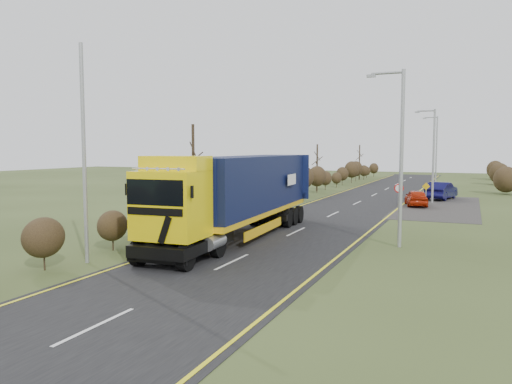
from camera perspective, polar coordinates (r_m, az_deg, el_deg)
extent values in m
plane|color=#32401B|center=(24.02, 1.49, -6.07)|extent=(160.00, 160.00, 0.00)
cube|color=black|center=(33.38, 7.93, -2.97)|extent=(8.00, 120.00, 0.02)
cube|color=#2B2926|center=(42.19, 20.16, -1.57)|extent=(6.00, 18.00, 0.02)
cube|color=yellow|center=(34.54, 2.00, -2.62)|extent=(0.12, 116.00, 0.01)
cube|color=yellow|center=(32.60, 14.21, -3.23)|extent=(0.12, 116.00, 0.01)
cube|color=silver|center=(13.99, -17.81, -14.35)|extent=(0.12, 3.00, 0.01)
cube|color=silver|center=(20.44, -2.74, -7.95)|extent=(0.12, 3.00, 0.01)
cube|color=silver|center=(27.71, 4.59, -4.53)|extent=(0.12, 3.00, 0.01)
cube|color=silver|center=(35.29, 8.80, -2.52)|extent=(0.12, 3.00, 0.01)
cube|color=silver|center=(43.03, 11.49, -1.21)|extent=(0.12, 3.00, 0.01)
cube|color=silver|center=(50.85, 13.36, -0.30)|extent=(0.12, 3.00, 0.01)
cube|color=silver|center=(58.72, 14.73, 0.36)|extent=(0.12, 3.00, 0.01)
cube|color=silver|center=(66.61, 15.78, 0.87)|extent=(0.12, 3.00, 0.01)
cube|color=silver|center=(74.53, 16.60, 1.27)|extent=(0.12, 3.00, 0.01)
cube|color=silver|center=(82.47, 17.27, 1.59)|extent=(0.12, 3.00, 0.01)
ellipsoid|color=black|center=(20.53, -23.12, -4.80)|extent=(1.34, 1.74, 1.54)
ellipsoid|color=black|center=(23.47, -16.08, -3.71)|extent=(1.21, 1.57, 1.39)
ellipsoid|color=black|center=(26.59, -10.59, -1.83)|extent=(1.58, 2.06, 1.82)
ellipsoid|color=black|center=(29.92, -6.29, -0.34)|extent=(1.96, 2.55, 2.25)
ellipsoid|color=black|center=(33.47, -2.97, 0.03)|extent=(1.83, 2.38, 2.10)
ellipsoid|color=black|center=(37.09, -0.11, -0.14)|extent=(1.37, 1.78, 1.57)
ellipsoid|color=black|center=(40.83, 1.99, 0.10)|extent=(1.20, 1.56, 1.38)
ellipsoid|color=black|center=(44.50, 4.04, 0.92)|extent=(1.55, 2.02, 1.78)
ellipsoid|color=black|center=(48.31, 5.43, 1.68)|extent=(1.95, 2.53, 2.24)
ellipsoid|color=black|center=(52.07, 7.00, 1.80)|extent=(1.85, 2.41, 2.13)
ellipsoid|color=black|center=(56.00, 7.93, 1.57)|extent=(1.40, 1.81, 1.61)
ellipsoid|color=black|center=(59.80, 9.19, 1.59)|extent=(1.19, 1.55, 1.37)
ellipsoid|color=black|center=(63.73, 9.84, 2.06)|extent=(1.52, 1.97, 1.75)
ellipsoid|color=black|center=(67.54, 10.89, 2.54)|extent=(1.93, 2.51, 2.22)
ellipsoid|color=black|center=(71.51, 11.33, 2.62)|extent=(1.88, 2.44, 2.16)
ellipsoid|color=black|center=(75.38, 12.23, 2.40)|extent=(1.43, 1.85, 1.64)
ellipsoid|color=black|center=(79.38, 12.53, 2.36)|extent=(1.19, 1.55, 1.37)
ellipsoid|color=black|center=(83.23, 13.32, 2.65)|extent=(1.49, 1.93, 1.71)
cylinder|color=#34271A|center=(30.10, -7.17, 1.94)|extent=(0.18, 0.18, 6.05)
cylinder|color=#34271A|center=(54.12, 6.99, 2.76)|extent=(0.18, 0.18, 5.06)
cylinder|color=#34271A|center=(75.47, 11.74, 3.35)|extent=(0.18, 0.18, 5.15)
cube|color=black|center=(20.93, -8.20, -5.77)|extent=(2.74, 4.86, 0.46)
cube|color=yellow|center=(19.91, -9.65, -1.41)|extent=(2.70, 2.41, 2.67)
cube|color=black|center=(19.33, -11.32, -7.18)|extent=(2.57, 0.28, 0.56)
cube|color=black|center=(19.34, -12.53, -4.11)|extent=(0.62, 0.06, 1.10)
cube|color=black|center=(18.85, -10.40, -4.30)|extent=(0.62, 0.06, 1.10)
cube|color=black|center=(18.94, -11.50, -0.06)|extent=(2.41, 0.21, 0.97)
cube|color=black|center=(18.99, -11.51, -2.22)|extent=(2.36, 0.17, 0.29)
cube|color=yellow|center=(20.10, -9.16, 3.28)|extent=(2.65, 1.59, 0.57)
cylinder|color=silver|center=(19.08, -11.14, 2.61)|extent=(2.26, 0.20, 0.06)
cube|color=black|center=(20.00, -14.56, 0.29)|extent=(0.09, 0.12, 0.46)
cube|color=black|center=(18.34, -7.32, 0.00)|extent=(0.09, 0.12, 0.46)
cylinder|color=gray|center=(21.89, -10.27, -5.19)|extent=(0.65, 1.37, 0.57)
cylinder|color=gray|center=(20.69, -4.80, -5.71)|extent=(0.65, 1.37, 0.57)
cube|color=yellow|center=(26.68, -0.69, -2.21)|extent=(3.35, 13.05, 0.25)
cube|color=black|center=(26.53, -0.69, 1.08)|extent=(3.30, 12.64, 2.82)
cube|color=#0F173F|center=(32.35, 3.85, 1.77)|extent=(2.54, 0.21, 2.82)
cube|color=#0F173F|center=(20.98, -7.71, -0.01)|extent=(2.54, 0.21, 2.82)
cube|color=black|center=(30.33, 2.32, -2.48)|extent=(2.58, 3.83, 0.36)
cube|color=yellow|center=(26.41, -4.08, -3.83)|extent=(0.39, 5.63, 0.46)
cube|color=yellow|center=(25.36, 0.95, -4.18)|extent=(0.39, 5.63, 0.46)
cylinder|color=black|center=(20.24, -13.26, -6.76)|extent=(0.39, 1.08, 1.07)
cylinder|color=black|center=(19.05, -8.01, -7.41)|extent=(0.39, 1.08, 1.07)
cylinder|color=black|center=(22.30, -9.31, -5.60)|extent=(0.39, 1.08, 1.07)
cylinder|color=black|center=(21.23, -4.39, -6.09)|extent=(0.39, 1.08, 1.07)
cylinder|color=black|center=(29.91, -0.24, -2.83)|extent=(0.39, 1.08, 1.07)
cylinder|color=black|center=(29.12, 3.65, -3.06)|extent=(0.39, 1.08, 1.07)
cylinder|color=black|center=(30.84, 0.52, -2.60)|extent=(0.39, 1.08, 1.07)
cylinder|color=black|center=(30.08, 4.31, -2.80)|extent=(0.39, 1.08, 1.07)
cylinder|color=black|center=(31.78, 1.24, -2.37)|extent=(0.39, 1.08, 1.07)
cylinder|color=black|center=(31.04, 4.93, -2.57)|extent=(0.39, 1.08, 1.07)
imported|color=#AF2208|center=(41.93, 17.85, -0.65)|extent=(2.33, 4.11, 1.32)
imported|color=#0B0A38|center=(48.12, 20.42, 0.13)|extent=(2.69, 5.04, 1.58)
cylinder|color=#9D9FA2|center=(24.01, 16.28, 3.60)|extent=(0.18, 0.18, 8.21)
cylinder|color=#9D9FA2|center=(24.36, 14.77, 13.02)|extent=(1.46, 0.12, 0.12)
cube|color=#9D9FA2|center=(24.47, 13.03, 12.80)|extent=(0.41, 0.16, 0.13)
cylinder|color=#9D9FA2|center=(44.71, 19.62, 3.87)|extent=(0.18, 0.18, 7.90)
cylinder|color=#9D9FA2|center=(44.87, 18.86, 8.78)|extent=(1.41, 0.12, 0.12)
cube|color=#9D9FA2|center=(44.93, 17.96, 8.68)|extent=(0.40, 0.16, 0.12)
cylinder|color=#9D9FA2|center=(67.55, 19.92, 4.47)|extent=(0.18, 0.18, 8.68)
cylinder|color=#9D9FA2|center=(67.72, 19.37, 8.04)|extent=(1.54, 0.12, 0.12)
cube|color=#9D9FA2|center=(67.77, 18.71, 7.98)|extent=(0.43, 0.17, 0.14)
cylinder|color=#9D9FA2|center=(20.99, -19.06, 4.05)|extent=(0.16, 0.16, 8.72)
cylinder|color=#9D9FA2|center=(35.06, 15.99, -1.16)|extent=(0.08, 0.08, 1.93)
cylinder|color=red|center=(34.95, 16.02, 0.42)|extent=(0.62, 0.04, 0.62)
cylinder|color=white|center=(34.93, 16.01, 0.41)|extent=(0.46, 0.02, 0.46)
cylinder|color=#9D9FA2|center=(45.06, 18.85, -0.31)|extent=(0.08, 0.08, 1.29)
cube|color=gold|center=(44.95, 18.87, 0.62)|extent=(0.65, 0.04, 0.65)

